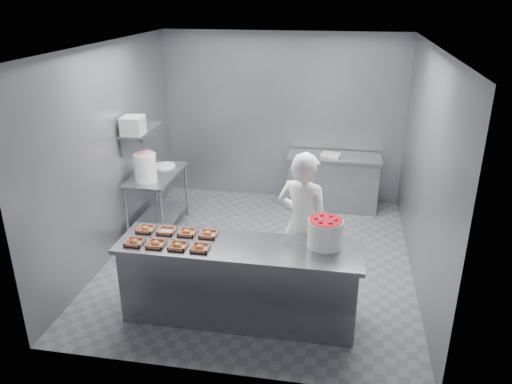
% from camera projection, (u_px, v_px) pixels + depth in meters
% --- Properties ---
extents(floor, '(4.50, 4.50, 0.00)m').
position_uv_depth(floor, '(260.00, 257.00, 6.82)').
color(floor, '#4C4C51').
rests_on(floor, ground).
extents(ceiling, '(4.50, 4.50, 0.00)m').
position_uv_depth(ceiling, '(261.00, 45.00, 5.76)').
color(ceiling, white).
rests_on(ceiling, wall_back).
extents(wall_back, '(4.00, 0.04, 2.80)m').
position_uv_depth(wall_back, '(283.00, 118.00, 8.34)').
color(wall_back, slate).
rests_on(wall_back, ground).
extents(wall_left, '(0.04, 4.50, 2.80)m').
position_uv_depth(wall_left, '(112.00, 152.00, 6.61)').
color(wall_left, slate).
rests_on(wall_left, ground).
extents(wall_right, '(0.04, 4.50, 2.80)m').
position_uv_depth(wall_right, '(425.00, 169.00, 5.96)').
color(wall_right, slate).
rests_on(wall_right, ground).
extents(service_counter, '(2.60, 0.70, 0.90)m').
position_uv_depth(service_counter, '(239.00, 282.00, 5.41)').
color(service_counter, slate).
rests_on(service_counter, ground).
extents(prep_table, '(0.60, 1.20, 0.90)m').
position_uv_depth(prep_table, '(158.00, 193.00, 7.41)').
color(prep_table, slate).
rests_on(prep_table, ground).
extents(back_counter, '(1.50, 0.60, 0.90)m').
position_uv_depth(back_counter, '(333.00, 182.00, 8.23)').
color(back_counter, slate).
rests_on(back_counter, ground).
extents(wall_shelf, '(0.35, 0.90, 0.03)m').
position_uv_depth(wall_shelf, '(141.00, 130.00, 7.07)').
color(wall_shelf, slate).
rests_on(wall_shelf, wall_left).
extents(tray_0, '(0.19, 0.18, 0.06)m').
position_uv_depth(tray_0, '(134.00, 242.00, 5.27)').
color(tray_0, tan).
rests_on(tray_0, service_counter).
extents(tray_1, '(0.19, 0.18, 0.06)m').
position_uv_depth(tray_1, '(156.00, 244.00, 5.23)').
color(tray_1, tan).
rests_on(tray_1, service_counter).
extents(tray_2, '(0.19, 0.18, 0.06)m').
position_uv_depth(tray_2, '(178.00, 246.00, 5.19)').
color(tray_2, tan).
rests_on(tray_2, service_counter).
extents(tray_3, '(0.19, 0.18, 0.06)m').
position_uv_depth(tray_3, '(200.00, 248.00, 5.15)').
color(tray_3, tan).
rests_on(tray_3, service_counter).
extents(tray_4, '(0.19, 0.18, 0.06)m').
position_uv_depth(tray_4, '(146.00, 229.00, 5.56)').
color(tray_4, tan).
rests_on(tray_4, service_counter).
extents(tray_5, '(0.19, 0.18, 0.04)m').
position_uv_depth(tray_5, '(166.00, 231.00, 5.52)').
color(tray_5, tan).
rests_on(tray_5, service_counter).
extents(tray_6, '(0.19, 0.18, 0.06)m').
position_uv_depth(tray_6, '(187.00, 232.00, 5.48)').
color(tray_6, tan).
rests_on(tray_6, service_counter).
extents(tray_7, '(0.19, 0.18, 0.06)m').
position_uv_depth(tray_7, '(208.00, 234.00, 5.44)').
color(tray_7, tan).
rests_on(tray_7, service_counter).
extents(worker, '(0.76, 0.63, 1.78)m').
position_uv_depth(worker, '(303.00, 226.00, 5.70)').
color(worker, white).
rests_on(worker, ground).
extents(strawberry_tub, '(0.37, 0.37, 0.30)m').
position_uv_depth(strawberry_tub, '(325.00, 232.00, 5.18)').
color(strawberry_tub, white).
rests_on(strawberry_tub, service_counter).
extents(glaze_bucket, '(0.32, 0.31, 0.47)m').
position_uv_depth(glaze_bucket, '(145.00, 167.00, 6.95)').
color(glaze_bucket, white).
rests_on(glaze_bucket, prep_table).
extents(bucket_lid, '(0.41, 0.41, 0.03)m').
position_uv_depth(bucket_lid, '(164.00, 166.00, 7.57)').
color(bucket_lid, white).
rests_on(bucket_lid, prep_table).
extents(rag, '(0.17, 0.16, 0.02)m').
position_uv_depth(rag, '(158.00, 167.00, 7.53)').
color(rag, '#CCB28C').
rests_on(rag, prep_table).
extents(appliance, '(0.31, 0.34, 0.24)m').
position_uv_depth(appliance, '(133.00, 125.00, 6.78)').
color(appliance, gray).
rests_on(appliance, wall_shelf).
extents(paper_stack, '(0.33, 0.27, 0.04)m').
position_uv_depth(paper_stack, '(331.00, 155.00, 8.07)').
color(paper_stack, silver).
rests_on(paper_stack, back_counter).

